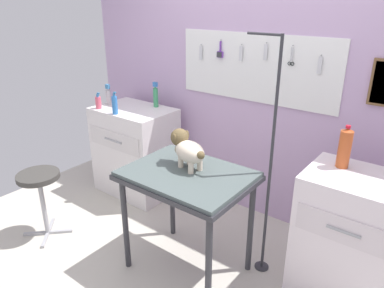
{
  "coord_description": "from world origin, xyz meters",
  "views": [
    {
      "loc": [
        1.48,
        -1.59,
        1.98
      ],
      "look_at": [
        0.14,
        0.15,
        1.09
      ],
      "focal_mm": 33.79,
      "sensor_mm": 36.0,
      "label": 1
    }
  ],
  "objects": [
    {
      "name": "counter_left",
      "position": [
        -1.16,
        0.85,
        0.47
      ],
      "size": [
        0.8,
        0.58,
        0.93
      ],
      "color": "silver",
      "rests_on": "ground"
    },
    {
      "name": "rear_wall_panel",
      "position": [
        0.01,
        1.28,
        1.16
      ],
      "size": [
        4.0,
        0.11,
        2.3
      ],
      "color": "#BB9CC3",
      "rests_on": "ground"
    },
    {
      "name": "ground",
      "position": [
        0.0,
        0.0,
        -0.02
      ],
      "size": [
        4.4,
        4.0,
        0.04
      ],
      "primitive_type": "cube",
      "color": "beige"
    },
    {
      "name": "dog",
      "position": [
        0.0,
        0.27,
        0.98
      ],
      "size": [
        0.36,
        0.23,
        0.27
      ],
      "color": "beige",
      "rests_on": "grooming_table"
    },
    {
      "name": "stool",
      "position": [
        -1.21,
        -0.23,
        0.5
      ],
      "size": [
        0.35,
        0.35,
        0.61
      ],
      "color": "#9E9EA3",
      "rests_on": "ground"
    },
    {
      "name": "detangler_spray",
      "position": [
        -1.47,
        0.8,
        1.02
      ],
      "size": [
        0.05,
        0.05,
        0.21
      ],
      "color": "#B0ADAF",
      "rests_on": "counter_left"
    },
    {
      "name": "soda_bottle",
      "position": [
        0.94,
        0.77,
        1.06
      ],
      "size": [
        0.08,
        0.08,
        0.29
      ],
      "color": "#BA4F23",
      "rests_on": "cabinet_right"
    },
    {
      "name": "pump_bottle_white",
      "position": [
        -1.16,
        0.62,
        1.02
      ],
      "size": [
        0.06,
        0.05,
        0.22
      ],
      "color": "#3173C0",
      "rests_on": "counter_left"
    },
    {
      "name": "spray_bottle_short",
      "position": [
        -1.44,
        0.64,
        1.0
      ],
      "size": [
        0.06,
        0.06,
        0.17
      ],
      "color": "#DE566D",
      "rests_on": "counter_left"
    },
    {
      "name": "grooming_arm",
      "position": [
        0.51,
        0.55,
        0.83
      ],
      "size": [
        0.3,
        0.11,
        1.78
      ],
      "color": "#2D2D33",
      "rests_on": "ground"
    },
    {
      "name": "conditioner_bottle",
      "position": [
        -1.02,
        1.04,
        1.04
      ],
      "size": [
        0.05,
        0.05,
        0.26
      ],
      "color": "#3A945E",
      "rests_on": "counter_left"
    },
    {
      "name": "grooming_table",
      "position": [
        0.06,
        0.2,
        0.75
      ],
      "size": [
        0.89,
        0.67,
        0.84
      ],
      "color": "#2D2D33",
      "rests_on": "ground"
    },
    {
      "name": "cabinet_right",
      "position": [
        1.09,
        0.69,
        0.46
      ],
      "size": [
        0.68,
        0.54,
        0.92
      ],
      "color": "silver",
      "rests_on": "ground"
    }
  ]
}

